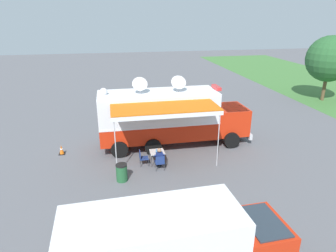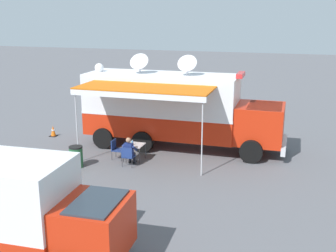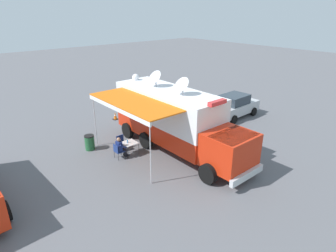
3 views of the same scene
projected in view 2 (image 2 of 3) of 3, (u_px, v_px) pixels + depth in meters
name	position (u px, v px, depth m)	size (l,w,h in m)	color
ground_plane	(162.00, 145.00, 20.91)	(100.00, 100.00, 0.00)	#5B5B60
lot_stripe	(164.00, 126.00, 24.43)	(0.12, 4.80, 0.01)	silver
command_truck	(176.00, 108.00, 20.17)	(4.86, 9.49, 4.53)	red
folding_table	(134.00, 146.00, 18.62)	(0.80, 0.80, 0.73)	silver
water_bottle	(132.00, 143.00, 18.49)	(0.07, 0.07, 0.22)	#4C99D8
folding_chair_at_table	(128.00, 155.00, 17.91)	(0.48, 0.48, 0.87)	navy
folding_chair_beside_table	(116.00, 148.00, 18.86)	(0.48, 0.48, 0.87)	navy
seated_responder	(129.00, 150.00, 18.05)	(0.66, 0.55, 1.25)	navy
trash_bin	(76.00, 157.00, 17.87)	(0.57, 0.57, 0.91)	#235B33
traffic_cone	(53.00, 131.00, 22.35)	(0.36, 0.36, 0.58)	black
car_behind_truck	(188.00, 99.00, 27.47)	(4.26, 2.13, 1.76)	#B2B5BA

